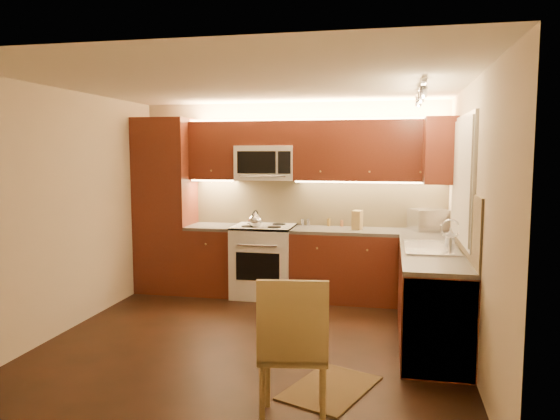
% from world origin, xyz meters
% --- Properties ---
extents(floor, '(4.00, 4.00, 0.01)m').
position_xyz_m(floor, '(0.00, 0.00, 0.00)').
color(floor, black).
rests_on(floor, ground).
extents(ceiling, '(4.00, 4.00, 0.01)m').
position_xyz_m(ceiling, '(0.00, 0.00, 2.50)').
color(ceiling, beige).
rests_on(ceiling, ground).
extents(wall_back, '(4.00, 0.01, 2.50)m').
position_xyz_m(wall_back, '(0.00, 2.00, 1.25)').
color(wall_back, '#C3AF8E').
rests_on(wall_back, ground).
extents(wall_front, '(4.00, 0.01, 2.50)m').
position_xyz_m(wall_front, '(0.00, -2.00, 1.25)').
color(wall_front, '#C3AF8E').
rests_on(wall_front, ground).
extents(wall_left, '(0.01, 4.00, 2.50)m').
position_xyz_m(wall_left, '(-2.00, 0.00, 1.25)').
color(wall_left, '#C3AF8E').
rests_on(wall_left, ground).
extents(wall_right, '(0.01, 4.00, 2.50)m').
position_xyz_m(wall_right, '(2.00, 0.00, 1.25)').
color(wall_right, '#C3AF8E').
rests_on(wall_right, ground).
extents(pantry, '(0.70, 0.60, 2.30)m').
position_xyz_m(pantry, '(-1.65, 1.70, 1.15)').
color(pantry, '#4F1D11').
rests_on(pantry, floor).
extents(base_cab_back_left, '(0.62, 0.60, 0.86)m').
position_xyz_m(base_cab_back_left, '(-0.99, 1.70, 0.43)').
color(base_cab_back_left, '#4F1D11').
rests_on(base_cab_back_left, floor).
extents(counter_back_left, '(0.62, 0.60, 0.04)m').
position_xyz_m(counter_back_left, '(-0.99, 1.70, 0.88)').
color(counter_back_left, '#373432').
rests_on(counter_back_left, base_cab_back_left).
extents(base_cab_back_right, '(1.92, 0.60, 0.86)m').
position_xyz_m(base_cab_back_right, '(1.04, 1.70, 0.43)').
color(base_cab_back_right, '#4F1D11').
rests_on(base_cab_back_right, floor).
extents(counter_back_right, '(1.92, 0.60, 0.04)m').
position_xyz_m(counter_back_right, '(1.04, 1.70, 0.88)').
color(counter_back_right, '#373432').
rests_on(counter_back_right, base_cab_back_right).
extents(base_cab_right, '(0.60, 2.00, 0.86)m').
position_xyz_m(base_cab_right, '(1.70, 0.40, 0.43)').
color(base_cab_right, '#4F1D11').
rests_on(base_cab_right, floor).
extents(counter_right, '(0.60, 2.00, 0.04)m').
position_xyz_m(counter_right, '(1.70, 0.40, 0.88)').
color(counter_right, '#373432').
rests_on(counter_right, base_cab_right).
extents(dishwasher, '(0.58, 0.60, 0.84)m').
position_xyz_m(dishwasher, '(1.70, -0.30, 0.43)').
color(dishwasher, silver).
rests_on(dishwasher, floor).
extents(backsplash_back, '(3.30, 0.02, 0.60)m').
position_xyz_m(backsplash_back, '(0.35, 1.99, 1.20)').
color(backsplash_back, tan).
rests_on(backsplash_back, wall_back).
extents(backsplash_right, '(0.02, 2.00, 0.60)m').
position_xyz_m(backsplash_right, '(1.99, 0.40, 1.20)').
color(backsplash_right, tan).
rests_on(backsplash_right, wall_right).
extents(upper_cab_back_left, '(0.62, 0.35, 0.75)m').
position_xyz_m(upper_cab_back_left, '(-0.99, 1.82, 1.88)').
color(upper_cab_back_left, '#4F1D11').
rests_on(upper_cab_back_left, wall_back).
extents(upper_cab_back_right, '(1.92, 0.35, 0.75)m').
position_xyz_m(upper_cab_back_right, '(1.04, 1.82, 1.88)').
color(upper_cab_back_right, '#4F1D11').
rests_on(upper_cab_back_right, wall_back).
extents(upper_cab_bridge, '(0.76, 0.35, 0.31)m').
position_xyz_m(upper_cab_bridge, '(-0.30, 1.82, 2.09)').
color(upper_cab_bridge, '#4F1D11').
rests_on(upper_cab_bridge, wall_back).
extents(upper_cab_right_corner, '(0.35, 0.50, 0.75)m').
position_xyz_m(upper_cab_right_corner, '(1.82, 1.40, 1.88)').
color(upper_cab_right_corner, '#4F1D11').
rests_on(upper_cab_right_corner, wall_right).
extents(stove, '(0.76, 0.65, 0.92)m').
position_xyz_m(stove, '(-0.30, 1.68, 0.46)').
color(stove, silver).
rests_on(stove, floor).
extents(microwave, '(0.76, 0.38, 0.44)m').
position_xyz_m(microwave, '(-0.30, 1.81, 1.72)').
color(microwave, silver).
rests_on(microwave, wall_back).
extents(window_frame, '(0.03, 1.44, 1.24)m').
position_xyz_m(window_frame, '(1.99, 0.55, 1.60)').
color(window_frame, silver).
rests_on(window_frame, wall_right).
extents(window_blinds, '(0.02, 1.36, 1.16)m').
position_xyz_m(window_blinds, '(1.97, 0.55, 1.60)').
color(window_blinds, silver).
rests_on(window_blinds, wall_right).
extents(sink, '(0.52, 0.86, 0.15)m').
position_xyz_m(sink, '(1.70, 0.55, 0.98)').
color(sink, silver).
rests_on(sink, counter_right).
extents(faucet, '(0.20, 0.04, 0.30)m').
position_xyz_m(faucet, '(1.88, 0.55, 1.05)').
color(faucet, silver).
rests_on(faucet, counter_right).
extents(track_light_bar, '(0.04, 1.20, 0.03)m').
position_xyz_m(track_light_bar, '(1.55, 0.40, 2.46)').
color(track_light_bar, silver).
rests_on(track_light_bar, ceiling).
extents(kettle, '(0.23, 0.23, 0.22)m').
position_xyz_m(kettle, '(-0.37, 1.51, 1.03)').
color(kettle, silver).
rests_on(kettle, stove).
extents(toaster_oven, '(0.53, 0.47, 0.26)m').
position_xyz_m(toaster_oven, '(1.76, 1.84, 1.03)').
color(toaster_oven, silver).
rests_on(toaster_oven, counter_back_right).
extents(knife_block, '(0.13, 0.19, 0.24)m').
position_xyz_m(knife_block, '(0.89, 1.73, 1.02)').
color(knife_block, olive).
rests_on(knife_block, counter_back_right).
extents(spice_jar_a, '(0.05, 0.05, 0.09)m').
position_xyz_m(spice_jar_a, '(0.24, 1.94, 0.95)').
color(spice_jar_a, silver).
rests_on(spice_jar_a, counter_back_right).
extents(spice_jar_b, '(0.05, 0.05, 0.10)m').
position_xyz_m(spice_jar_b, '(0.51, 1.94, 0.95)').
color(spice_jar_b, olive).
rests_on(spice_jar_b, counter_back_right).
extents(spice_jar_c, '(0.05, 0.05, 0.09)m').
position_xyz_m(spice_jar_c, '(0.16, 1.92, 0.94)').
color(spice_jar_c, silver).
rests_on(spice_jar_c, counter_back_right).
extents(spice_jar_d, '(0.05, 0.05, 0.08)m').
position_xyz_m(spice_jar_d, '(0.68, 1.94, 0.94)').
color(spice_jar_d, brown).
rests_on(spice_jar_d, counter_back_right).
extents(soap_bottle, '(0.09, 0.09, 0.18)m').
position_xyz_m(soap_bottle, '(1.90, 0.78, 0.99)').
color(soap_bottle, '#BCBBBF').
rests_on(soap_bottle, counter_right).
extents(rug, '(0.80, 0.96, 0.01)m').
position_xyz_m(rug, '(0.86, -0.90, 0.01)').
color(rug, black).
rests_on(rug, floor).
extents(dining_chair, '(0.52, 0.52, 1.05)m').
position_xyz_m(dining_chair, '(0.67, -1.45, 0.52)').
color(dining_chair, olive).
rests_on(dining_chair, floor).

